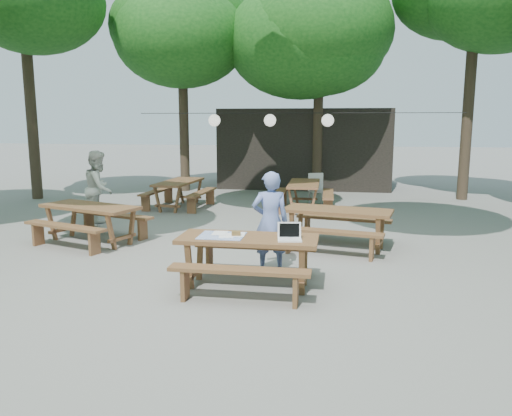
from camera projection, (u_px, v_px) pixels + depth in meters
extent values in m
plane|color=slate|center=(232.00, 263.00, 8.49)|extent=(80.00, 80.00, 0.00)
cube|color=black|center=(305.00, 148.00, 18.36)|extent=(6.00, 3.00, 2.80)
cube|color=brown|center=(248.00, 239.00, 7.16)|extent=(2.00, 0.80, 0.06)
cube|color=brown|center=(239.00, 270.00, 6.58)|extent=(1.90, 0.28, 0.05)
cube|color=brown|center=(255.00, 246.00, 7.84)|extent=(1.90, 0.28, 0.05)
cube|color=brown|center=(248.00, 264.00, 7.23)|extent=(1.70, 0.70, 0.69)
cube|color=brown|center=(90.00, 207.00, 9.82)|extent=(2.15, 1.40, 0.06)
cube|color=brown|center=(64.00, 226.00, 9.30)|extent=(1.89, 0.87, 0.05)
cube|color=brown|center=(114.00, 215.00, 10.43)|extent=(1.89, 0.87, 0.05)
cube|color=brown|center=(91.00, 225.00, 9.89)|extent=(1.83, 1.21, 0.69)
cube|color=brown|center=(337.00, 211.00, 9.40)|extent=(2.12, 1.18, 0.06)
cube|color=brown|center=(330.00, 232.00, 8.85)|extent=(1.92, 0.65, 0.05)
cube|color=brown|center=(344.00, 218.00, 10.05)|extent=(1.92, 0.65, 0.05)
cube|color=brown|center=(337.00, 230.00, 9.47)|extent=(1.80, 1.02, 0.69)
cube|color=brown|center=(179.00, 182.00, 13.77)|extent=(0.94, 2.05, 0.06)
cube|color=brown|center=(201.00, 192.00, 13.66)|extent=(0.42, 1.92, 0.05)
cube|color=brown|center=(157.00, 191.00, 13.96)|extent=(0.42, 1.92, 0.05)
cube|color=brown|center=(179.00, 195.00, 13.83)|extent=(0.82, 1.75, 0.69)
cube|color=brown|center=(304.00, 184.00, 13.42)|extent=(0.84, 2.02, 0.06)
cube|color=brown|center=(328.00, 194.00, 13.37)|extent=(0.32, 1.91, 0.05)
cube|color=brown|center=(280.00, 193.00, 13.56)|extent=(0.32, 1.91, 0.05)
cube|color=brown|center=(304.00, 197.00, 13.48)|extent=(0.74, 1.72, 0.69)
imported|color=#6D83C7|center=(270.00, 221.00, 7.97)|extent=(0.66, 0.51, 1.61)
imported|color=silver|center=(99.00, 188.00, 11.47)|extent=(0.78, 0.94, 1.72)
cube|color=silver|center=(318.00, 191.00, 14.28)|extent=(0.56, 0.56, 0.04)
cube|color=silver|center=(316.00, 181.00, 14.43)|extent=(0.43, 0.19, 0.48)
cube|color=silver|center=(317.00, 198.00, 14.32)|extent=(0.54, 0.54, 0.38)
cube|color=white|center=(290.00, 240.00, 6.93)|extent=(0.36, 0.28, 0.02)
cube|color=white|center=(289.00, 230.00, 7.03)|extent=(0.34, 0.11, 0.23)
cube|color=black|center=(289.00, 230.00, 7.02)|extent=(0.28, 0.09, 0.19)
cube|color=#335CB0|center=(222.00, 236.00, 7.22)|extent=(0.65, 0.55, 0.01)
cube|color=white|center=(227.00, 235.00, 7.21)|extent=(0.25, 0.33, 0.00)
cube|color=white|center=(237.00, 234.00, 7.26)|extent=(0.24, 0.32, 0.00)
cube|color=white|center=(220.00, 233.00, 7.34)|extent=(0.22, 0.31, 0.00)
cube|color=brown|center=(236.00, 233.00, 7.20)|extent=(0.15, 0.12, 0.06)
cylinder|color=black|center=(295.00, 113.00, 13.78)|extent=(9.00, 0.02, 0.02)
sphere|color=white|center=(214.00, 120.00, 14.19)|extent=(0.34, 0.34, 0.34)
sphere|color=white|center=(270.00, 120.00, 13.93)|extent=(0.34, 0.34, 0.34)
sphere|color=white|center=(328.00, 120.00, 13.67)|extent=(0.34, 0.34, 0.34)
cylinder|color=#2D2319|center=(31.00, 112.00, 15.08)|extent=(0.32, 0.32, 5.28)
ellipsoid|color=#134A15|center=(23.00, 10.00, 14.57)|extent=(4.30, 4.30, 3.23)
cylinder|color=#2D2319|center=(184.00, 117.00, 16.88)|extent=(0.32, 0.32, 5.02)
ellipsoid|color=#134A15|center=(182.00, 30.00, 16.39)|extent=(4.74, 4.74, 3.56)
cylinder|color=#2D2319|center=(318.00, 119.00, 16.64)|extent=(0.32, 0.32, 4.91)
ellipsoid|color=#134A15|center=(320.00, 32.00, 16.16)|extent=(5.21, 5.21, 3.91)
cylinder|color=#2D2319|center=(468.00, 109.00, 14.89)|extent=(0.32, 0.32, 5.46)
ellipsoid|color=#134A15|center=(476.00, 2.00, 14.37)|extent=(4.59, 4.59, 3.44)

